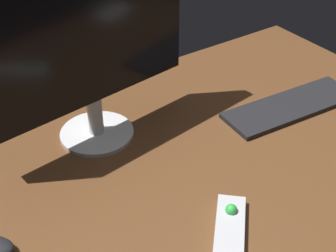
{
  "coord_description": "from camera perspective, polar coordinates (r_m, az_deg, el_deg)",
  "views": [
    {
      "loc": [
        -52.16,
        -68.99,
        73.99
      ],
      "look_at": [
        -0.74,
        6.51,
        8.0
      ],
      "focal_mm": 52.09,
      "sensor_mm": 36.0,
      "label": 1
    }
  ],
  "objects": [
    {
      "name": "desk",
      "position": [
        1.13,
        2.17,
        -4.35
      ],
      "size": [
        140.0,
        84.0,
        2.0
      ],
      "primitive_type": "cube",
      "color": "brown",
      "rests_on": "ground"
    },
    {
      "name": "keyboard",
      "position": [
        1.33,
        14.21,
        2.29
      ],
      "size": [
        39.07,
        14.91,
        1.28
      ],
      "primitive_type": "cube",
      "rotation": [
        0.0,
        0.0,
        -0.08
      ],
      "color": "black",
      "rests_on": "desk"
    },
    {
      "name": "media_remote",
      "position": [
        0.97,
        7.25,
        -11.63
      ],
      "size": [
        15.12,
        15.68,
        3.56
      ],
      "rotation": [
        0.0,
        0.0,
        0.82
      ],
      "color": "#B7B7BC",
      "rests_on": "desk"
    },
    {
      "name": "monitor",
      "position": [
        1.08,
        -9.44,
        9.82
      ],
      "size": [
        51.42,
        18.02,
        44.26
      ],
      "rotation": [
        0.0,
        0.0,
        0.13
      ],
      "color": "silver",
      "rests_on": "desk"
    }
  ]
}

